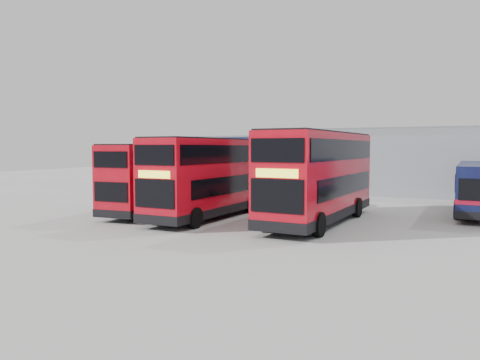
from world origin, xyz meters
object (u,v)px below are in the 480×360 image
at_px(office_block, 213,161).
at_px(double_decker_centre, 212,178).
at_px(double_decker_left, 160,178).
at_px(double_decker_right, 320,178).
at_px(panel_van, 191,176).
at_px(maintenance_shed, 441,164).

bearing_deg(office_block, double_decker_centre, -61.18).
distance_m(double_decker_left, double_decker_right, 10.11).
xyz_separation_m(office_block, double_decker_left, (6.78, -18.97, -0.48)).
bearing_deg(double_decker_left, double_decker_right, 177.57).
distance_m(double_decker_centre, panel_van, 18.28).
height_order(maintenance_shed, panel_van, maintenance_shed).
xyz_separation_m(double_decker_right, panel_van, (-16.78, 14.09, -1.09)).
bearing_deg(panel_van, double_decker_centre, -55.88).
xyz_separation_m(maintenance_shed, panel_van, (-21.90, -6.56, -1.27)).
distance_m(double_decker_left, panel_van, 15.90).
distance_m(double_decker_left, double_decker_centre, 3.94).
relative_size(maintenance_shed, double_decker_right, 2.63).
height_order(double_decker_left, double_decker_right, double_decker_right).
xyz_separation_m(maintenance_shed, double_decker_right, (-5.12, -20.66, -0.18)).
distance_m(office_block, double_decker_centre, 22.18).
distance_m(maintenance_shed, double_decker_right, 21.28).
bearing_deg(office_block, double_decker_right, -47.85).
bearing_deg(office_block, maintenance_shed, 5.21).
relative_size(double_decker_left, double_decker_centre, 0.93).
bearing_deg(panel_van, double_decker_left, -66.47).
xyz_separation_m(double_decker_left, double_decker_right, (10.10, 0.32, 0.32)).
xyz_separation_m(double_decker_centre, panel_van, (-10.59, 14.88, -0.94)).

